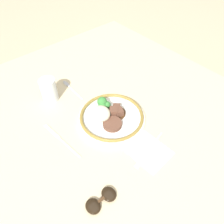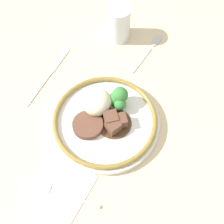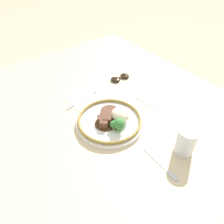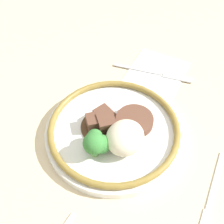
{
  "view_description": "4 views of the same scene",
  "coord_description": "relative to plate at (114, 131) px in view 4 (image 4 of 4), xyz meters",
  "views": [
    {
      "loc": [
        -0.41,
        0.38,
        0.67
      ],
      "look_at": [
        0.03,
        0.0,
        0.06
      ],
      "focal_mm": 35.0,
      "sensor_mm": 36.0,
      "label": 1
    },
    {
      "loc": [
        -0.27,
        -0.18,
        0.69
      ],
      "look_at": [
        0.04,
        0.01,
        0.06
      ],
      "focal_mm": 50.0,
      "sensor_mm": 36.0,
      "label": 2
    },
    {
      "loc": [
        0.5,
        -0.34,
        0.63
      ],
      "look_at": [
        0.01,
        0.03,
        0.07
      ],
      "focal_mm": 35.0,
      "sensor_mm": 36.0,
      "label": 3
    },
    {
      "loc": [
        0.32,
        0.18,
        0.52
      ],
      "look_at": [
        -0.01,
        -0.0,
        0.07
      ],
      "focal_mm": 50.0,
      "sensor_mm": 36.0,
      "label": 4
    }
  ],
  "objects": [
    {
      "name": "plate",
      "position": [
        0.0,
        0.0,
        0.0
      ],
      "size": [
        0.26,
        0.26,
        0.07
      ],
      "color": "white",
      "rests_on": "dining_table"
    },
    {
      "name": "fork",
      "position": [
        -0.2,
        0.01,
        -0.02
      ],
      "size": [
        0.05,
        0.18,
        0.0
      ],
      "rotation": [
        0.0,
        0.0,
        1.79
      ],
      "color": "#B7B7BC",
      "rests_on": "napkin"
    },
    {
      "name": "knife",
      "position": [
        0.04,
        0.2,
        -0.02
      ],
      "size": [
        0.21,
        0.03,
        0.0
      ],
      "rotation": [
        0.0,
        0.0,
        0.1
      ],
      "color": "#B7B7BC",
      "rests_on": "dining_table"
    },
    {
      "name": "ground_plane",
      "position": [
        -0.02,
        -0.02,
        -0.05
      ],
      "size": [
        8.0,
        8.0,
        0.0
      ],
      "primitive_type": "plane",
      "color": "tan"
    },
    {
      "name": "napkin",
      "position": [
        -0.2,
        -0.0,
        -0.02
      ],
      "size": [
        0.14,
        0.12,
        0.0
      ],
      "color": "white",
      "rests_on": "dining_table"
    },
    {
      "name": "dining_table",
      "position": [
        -0.02,
        -0.02,
        -0.04
      ],
      "size": [
        1.33,
        1.13,
        0.03
      ],
      "color": "beige",
      "rests_on": "ground"
    }
  ]
}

